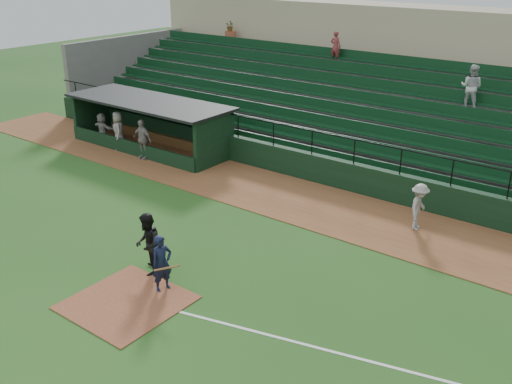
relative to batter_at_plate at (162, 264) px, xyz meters
The scene contains 12 objects.
ground 0.94m from the batter_at_plate, 159.40° to the right, with size 90.00×90.00×0.00m, color #235019.
warning_track 7.93m from the batter_at_plate, 92.39° to the left, with size 40.00×4.00×0.03m, color brown.
home_plate_dirt 1.45m from the batter_at_plate, 106.31° to the right, with size 3.00×3.00×0.03m, color brown.
foul_line 7.79m from the batter_at_plate, ahead, with size 18.00×0.09×0.01m, color white.
stadium_structure 16.40m from the batter_at_plate, 91.16° to the left, with size 38.00×13.08×6.40m.
dugout 13.81m from the batter_at_plate, 136.89° to the left, with size 8.90×3.20×2.42m.
batter_at_plate is the anchor object (origin of this frame).
umpire 1.15m from the batter_at_plate, 157.62° to the left, with size 0.95×0.74×1.96m, color black.
runner 9.30m from the batter_at_plate, 62.73° to the left, with size 1.09×0.63×1.69m, color #A09B96.
dugout_player_a 11.83m from the batter_at_plate, 140.23° to the left, with size 1.12×0.47×1.91m, color gray.
dugout_player_b 13.62m from the batter_at_plate, 144.68° to the left, with size 0.93×0.60×1.89m, color gray.
dugout_player_c 14.73m from the batter_at_plate, 147.48° to the left, with size 1.49×0.47×1.61m, color gray.
Camera 1 is at (11.36, -9.90, 9.17)m, focal length 40.99 mm.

